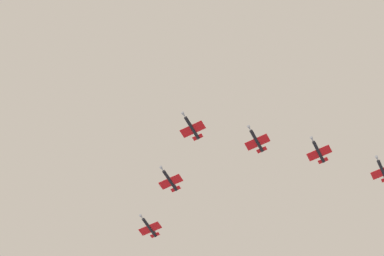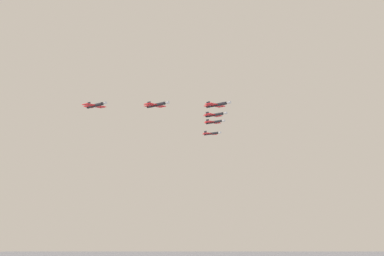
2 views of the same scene
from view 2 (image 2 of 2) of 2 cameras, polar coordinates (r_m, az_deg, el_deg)
The scene contains 6 objects.
jet_lead at distance 151.72m, azimuth 3.35°, elevation 3.14°, with size 11.06×8.46×2.31m.
jet_port_inner at distance 172.84m, azimuth 3.08°, elevation 1.79°, with size 11.06×8.46×2.31m.
jet_starboard_inner at distance 150.05m, azimuth -4.80°, elevation 3.12°, with size 11.06×8.46×2.31m.
jet_port_outer at distance 193.73m, azimuth 3.00°, elevation 0.82°, with size 11.06×8.46×2.31m.
jet_starboard_outer at distance 150.95m, azimuth -12.85°, elevation 2.99°, with size 11.06×8.46×2.31m.
jet_center_rear at distance 215.23m, azimuth 2.62°, elevation -0.75°, with size 11.06×8.46×2.31m.
Camera 2 is at (119.62, -61.60, 132.19)m, focal length 39.70 mm.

